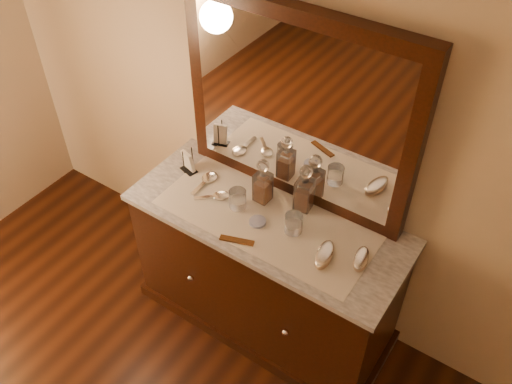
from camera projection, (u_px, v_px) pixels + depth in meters
dresser_cabinet at (266, 273)px, 3.03m from camera, size 1.40×0.55×0.82m
dresser_plinth at (265, 312)px, 3.28m from camera, size 1.46×0.59×0.08m
knob_left at (191, 278)px, 2.95m from camera, size 0.04×0.04×0.04m
knob_right at (285, 332)px, 2.70m from camera, size 0.04×0.04×0.04m
marble_top at (267, 219)px, 2.74m from camera, size 1.44×0.59×0.03m
mirror_frame at (298, 110)px, 2.53m from camera, size 1.20×0.08×1.00m
mirror_glass at (294, 114)px, 2.51m from camera, size 1.06×0.01×0.86m
lace_runner at (265, 219)px, 2.71m from camera, size 1.10×0.45×0.00m
pin_dish at (258, 222)px, 2.69m from camera, size 0.10×0.10×0.01m
comb at (237, 240)px, 2.60m from camera, size 0.17×0.08×0.01m
napkin_rack at (188, 162)px, 2.95m from camera, size 0.11×0.08×0.15m
decanter_left at (263, 185)px, 2.75m from camera, size 0.08×0.08×0.26m
decanter_right at (304, 192)px, 2.70m from camera, size 0.09×0.09×0.27m
brush_near at (324, 255)px, 2.51m from camera, size 0.11×0.18×0.05m
brush_far at (361, 259)px, 2.50m from camera, size 0.10×0.16×0.04m
hand_mirror_outer at (208, 179)px, 2.92m from camera, size 0.08×0.21×0.02m
hand_mirror_inner at (218, 196)px, 2.82m from camera, size 0.17×0.16×0.02m
tumblers at (265, 211)px, 2.68m from camera, size 0.41×0.10×0.10m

